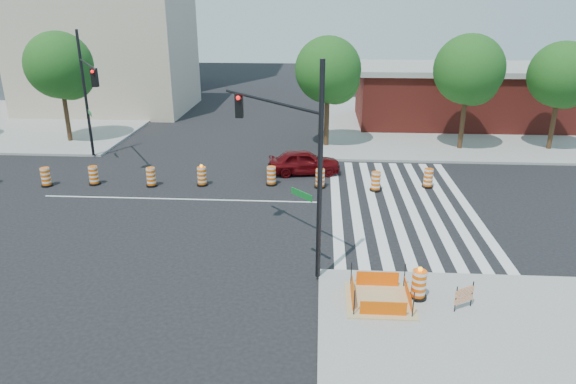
% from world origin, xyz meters
% --- Properties ---
extents(ground, '(120.00, 120.00, 0.00)m').
position_xyz_m(ground, '(0.00, 0.00, 0.00)').
color(ground, black).
rests_on(ground, ground).
extents(sidewalk_ne, '(22.00, 22.00, 0.15)m').
position_xyz_m(sidewalk_ne, '(18.00, 18.00, 0.07)').
color(sidewalk_ne, gray).
rests_on(sidewalk_ne, ground).
extents(sidewalk_nw, '(22.00, 22.00, 0.15)m').
position_xyz_m(sidewalk_nw, '(-18.00, 18.00, 0.07)').
color(sidewalk_nw, gray).
rests_on(sidewalk_nw, ground).
extents(crosswalk_east, '(6.75, 13.50, 0.01)m').
position_xyz_m(crosswalk_east, '(10.95, 0.00, 0.01)').
color(crosswalk_east, silver).
rests_on(crosswalk_east, ground).
extents(lane_centerline, '(14.00, 0.12, 0.01)m').
position_xyz_m(lane_centerline, '(0.00, 0.00, 0.01)').
color(lane_centerline, silver).
rests_on(lane_centerline, ground).
extents(excavation_pit, '(2.20, 2.20, 0.90)m').
position_xyz_m(excavation_pit, '(9.00, -9.00, 0.22)').
color(excavation_pit, tan).
rests_on(excavation_pit, ground).
extents(brick_storefront, '(16.50, 8.50, 4.60)m').
position_xyz_m(brick_storefront, '(18.00, 18.00, 2.32)').
color(brick_storefront, maroon).
rests_on(brick_storefront, ground).
extents(beige_midrise, '(14.00, 10.00, 10.00)m').
position_xyz_m(beige_midrise, '(-12.00, 22.00, 5.00)').
color(beige_midrise, '#C1AC94').
rests_on(beige_midrise, ground).
extents(red_coupe, '(4.29, 2.20, 1.40)m').
position_xyz_m(red_coupe, '(6.06, 4.47, 0.70)').
color(red_coupe, '#52070A').
rests_on(red_coupe, ground).
extents(signal_pole_se, '(3.89, 4.35, 7.54)m').
position_xyz_m(signal_pole_se, '(5.91, -6.33, 4.63)').
color(signal_pole_se, black).
rests_on(signal_pole_se, ground).
extents(signal_pole_nw, '(3.16, 4.99, 7.64)m').
position_xyz_m(signal_pole_nw, '(-6.58, 5.56, 4.69)').
color(signal_pole_nw, black).
rests_on(signal_pole_nw, ground).
extents(pit_drum, '(0.59, 0.59, 1.15)m').
position_xyz_m(pit_drum, '(10.26, -8.75, 0.63)').
color(pit_drum, black).
rests_on(pit_drum, ground).
extents(barricade, '(0.68, 0.42, 0.90)m').
position_xyz_m(barricade, '(11.58, -9.30, 0.64)').
color(barricade, '#F65C05').
rests_on(barricade, ground).
extents(tree_north_b, '(4.44, 4.44, 7.54)m').
position_xyz_m(tree_north_b, '(-10.52, 10.39, 5.07)').
color(tree_north_b, '#382314').
rests_on(tree_north_b, ground).
extents(tree_north_c, '(4.30, 4.30, 7.31)m').
position_xyz_m(tree_north_c, '(7.41, 10.37, 4.91)').
color(tree_north_c, '#382314').
rests_on(tree_north_c, ground).
extents(tree_north_d, '(4.41, 4.41, 7.50)m').
position_xyz_m(tree_north_d, '(16.29, 10.12, 5.03)').
color(tree_north_d, '#382314').
rests_on(tree_north_d, ground).
extents(tree_north_e, '(4.15, 4.15, 7.05)m').
position_xyz_m(tree_north_e, '(22.16, 10.37, 4.74)').
color(tree_north_e, '#382314').
rests_on(tree_north_e, ground).
extents(median_drum_1, '(0.60, 0.60, 1.02)m').
position_xyz_m(median_drum_1, '(-7.65, 1.46, 0.48)').
color(median_drum_1, black).
rests_on(median_drum_1, ground).
extents(median_drum_2, '(0.60, 0.60, 1.02)m').
position_xyz_m(median_drum_2, '(-5.21, 1.87, 0.48)').
color(median_drum_2, black).
rests_on(median_drum_2, ground).
extents(median_drum_3, '(0.60, 0.60, 1.02)m').
position_xyz_m(median_drum_3, '(-2.03, 1.81, 0.48)').
color(median_drum_3, black).
rests_on(median_drum_3, ground).
extents(median_drum_4, '(0.60, 0.60, 1.18)m').
position_xyz_m(median_drum_4, '(0.65, 2.11, 0.49)').
color(median_drum_4, black).
rests_on(median_drum_4, ground).
extents(median_drum_5, '(0.60, 0.60, 1.02)m').
position_xyz_m(median_drum_5, '(4.37, 2.42, 0.48)').
color(median_drum_5, black).
rests_on(median_drum_5, ground).
extents(median_drum_6, '(0.60, 0.60, 1.02)m').
position_xyz_m(median_drum_6, '(6.99, 2.17, 0.48)').
color(median_drum_6, black).
rests_on(median_drum_6, ground).
extents(median_drum_7, '(0.60, 0.60, 1.02)m').
position_xyz_m(median_drum_7, '(9.89, 1.86, 0.48)').
color(median_drum_7, black).
rests_on(median_drum_7, ground).
extents(median_drum_8, '(0.60, 0.60, 1.02)m').
position_xyz_m(median_drum_8, '(12.73, 2.58, 0.48)').
color(median_drum_8, black).
rests_on(median_drum_8, ground).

